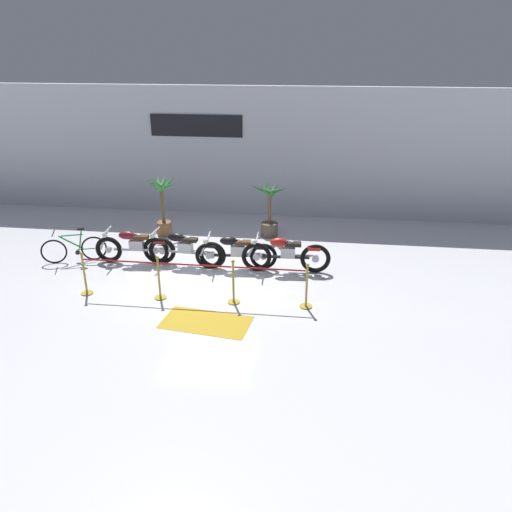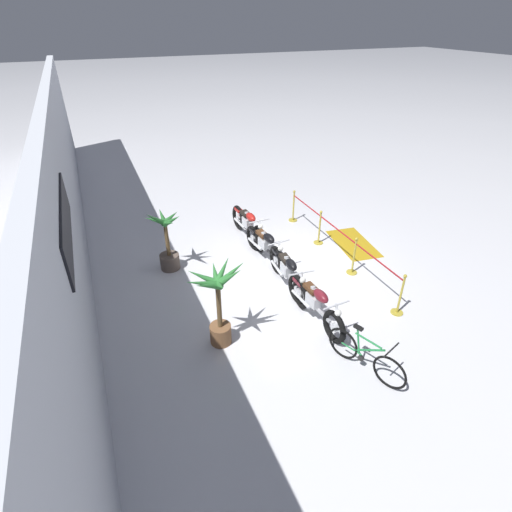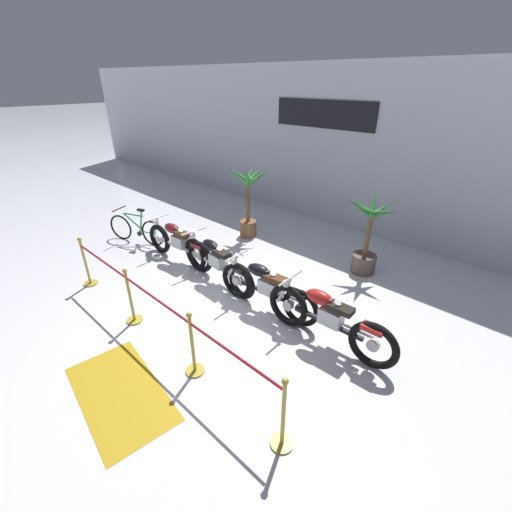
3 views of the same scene
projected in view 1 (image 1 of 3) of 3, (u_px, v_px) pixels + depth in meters
ground_plane at (206, 275)px, 12.63m from camera, size 120.00×120.00×0.00m
back_wall at (237, 152)px, 16.48m from camera, size 28.00×0.29×4.20m
motorcycle_maroon_0 at (135, 247)px, 13.18m from camera, size 2.17×0.62×0.94m
motorcycle_black_1 at (183, 249)px, 13.02m from camera, size 2.28×0.62×0.94m
motorcycle_black_2 at (236, 252)px, 12.84m from camera, size 2.12×0.62×0.93m
motorcycle_red_3 at (286, 254)px, 12.66m from camera, size 2.27×0.62×0.96m
bicycle at (74, 249)px, 13.29m from camera, size 1.60×0.70×0.94m
potted_palm_left_of_row at (269, 212)px, 14.93m from camera, size 1.14×0.90×1.82m
potted_palm_right_of_row at (162, 202)px, 14.88m from camera, size 1.01×1.19×1.96m
stanchion_far_left at (145, 271)px, 11.29m from camera, size 5.23×0.28×1.05m
stanchion_mid_left at (159, 284)px, 11.37m from camera, size 0.28×0.28×1.05m
stanchion_mid_right at (233, 288)px, 11.18m from camera, size 0.28×0.28×1.05m
stanchion_far_right at (306, 292)px, 10.99m from camera, size 0.28×0.28×1.05m
floor_banner at (206, 322)px, 10.51m from camera, size 1.97×1.21×0.01m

